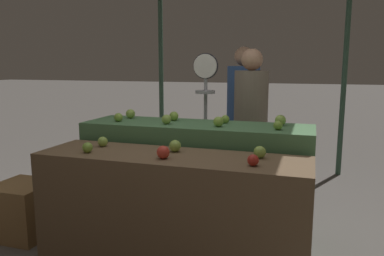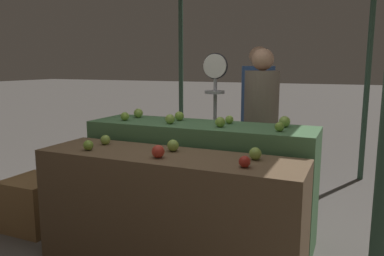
% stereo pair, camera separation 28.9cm
% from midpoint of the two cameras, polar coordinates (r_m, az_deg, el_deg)
% --- Properties ---
extents(display_counter_front, '(1.95, 0.55, 0.88)m').
position_cam_midpoint_polar(display_counter_front, '(2.80, -6.21, -12.89)').
color(display_counter_front, brown).
rests_on(display_counter_front, ground_plane).
extents(display_counter_back, '(1.95, 0.55, 1.01)m').
position_cam_midpoint_polar(display_counter_back, '(3.30, -1.94, -8.07)').
color(display_counter_back, '#4C7A4C').
rests_on(display_counter_back, ground_plane).
extents(apple_front_0, '(0.08, 0.08, 0.08)m').
position_cam_midpoint_polar(apple_front_0, '(2.86, -18.46, -2.88)').
color(apple_front_0, '#7AA338').
rests_on(apple_front_0, display_counter_front).
extents(apple_front_1, '(0.09, 0.09, 0.09)m').
position_cam_midpoint_polar(apple_front_1, '(2.56, -7.65, -3.72)').
color(apple_front_1, red).
rests_on(apple_front_1, display_counter_front).
extents(apple_front_2, '(0.07, 0.07, 0.07)m').
position_cam_midpoint_polar(apple_front_2, '(2.37, 5.87, -4.95)').
color(apple_front_2, '#AD281E').
rests_on(apple_front_2, display_counter_front).
extents(apple_front_3, '(0.08, 0.08, 0.08)m').
position_cam_midpoint_polar(apple_front_3, '(3.04, -16.13, -2.04)').
color(apple_front_3, '#8EB247').
rests_on(apple_front_3, display_counter_front).
extents(apple_front_4, '(0.09, 0.09, 0.09)m').
position_cam_midpoint_polar(apple_front_4, '(2.75, -5.61, -2.77)').
color(apple_front_4, '#8EB247').
rests_on(apple_front_4, display_counter_front).
extents(apple_front_5, '(0.08, 0.08, 0.08)m').
position_cam_midpoint_polar(apple_front_5, '(2.58, 7.15, -3.70)').
color(apple_front_5, '#8EB247').
rests_on(apple_front_5, display_counter_front).
extents(apple_back_0, '(0.08, 0.08, 0.08)m').
position_cam_midpoint_polar(apple_back_0, '(3.39, -13.57, 1.57)').
color(apple_back_0, '#84AD3D').
rests_on(apple_back_0, display_counter_back).
extents(apple_back_1, '(0.08, 0.08, 0.08)m').
position_cam_midpoint_polar(apple_back_1, '(3.17, -6.52, 1.29)').
color(apple_back_1, '#8EB247').
rests_on(apple_back_1, display_counter_back).
extents(apple_back_2, '(0.08, 0.08, 0.08)m').
position_cam_midpoint_polar(apple_back_2, '(3.02, 1.32, 0.94)').
color(apple_back_2, '#84AD3D').
rests_on(apple_back_2, display_counter_back).
extents(apple_back_3, '(0.07, 0.07, 0.07)m').
position_cam_midpoint_polar(apple_back_3, '(2.91, 10.25, 0.37)').
color(apple_back_3, '#7AA338').
rests_on(apple_back_3, display_counter_back).
extents(apple_back_4, '(0.09, 0.09, 0.09)m').
position_cam_midpoint_polar(apple_back_4, '(3.57, -11.66, 2.11)').
color(apple_back_4, '#8EB247').
rests_on(apple_back_4, display_counter_back).
extents(apple_back_5, '(0.08, 0.08, 0.08)m').
position_cam_midpoint_polar(apple_back_5, '(3.36, -5.24, 1.79)').
color(apple_back_5, '#84AD3D').
rests_on(apple_back_5, display_counter_back).
extents(apple_back_6, '(0.07, 0.07, 0.07)m').
position_cam_midpoint_polar(apple_back_6, '(3.21, 2.54, 1.34)').
color(apple_back_6, '#84AD3D').
rests_on(apple_back_6, display_counter_back).
extents(apple_back_7, '(0.09, 0.09, 0.09)m').
position_cam_midpoint_polar(apple_back_7, '(3.12, 10.78, 1.14)').
color(apple_back_7, '#8EB247').
rests_on(apple_back_7, display_counter_back).
extents(produce_scale, '(0.26, 0.20, 1.63)m').
position_cam_midpoint_polar(produce_scale, '(3.81, -0.12, 4.51)').
color(produce_scale, '#99999E').
rests_on(produce_scale, ground_plane).
extents(person_vendor_at_scale, '(0.44, 0.44, 1.67)m').
position_cam_midpoint_polar(person_vendor_at_scale, '(3.88, 6.83, 1.51)').
color(person_vendor_at_scale, '#2D2D38').
rests_on(person_vendor_at_scale, ground_plane).
extents(person_customer_left, '(0.53, 0.53, 1.72)m').
position_cam_midpoint_polar(person_customer_left, '(4.54, 5.96, 2.96)').
color(person_customer_left, '#2D2D38').
rests_on(person_customer_left, ground_plane).
extents(wooden_crate_side, '(0.47, 0.47, 0.47)m').
position_cam_midpoint_polar(wooden_crate_side, '(3.78, -26.31, -11.11)').
color(wooden_crate_side, '#9E7547').
rests_on(wooden_crate_side, ground_plane).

